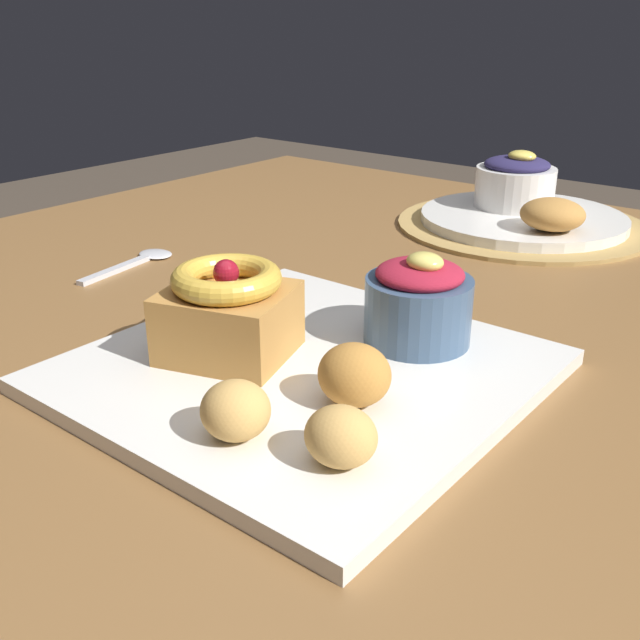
{
  "coord_description": "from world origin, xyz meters",
  "views": [
    {
      "loc": [
        0.29,
        -0.49,
        0.98
      ],
      "look_at": [
        -0.03,
        -0.1,
        0.77
      ],
      "focal_mm": 41.48,
      "sensor_mm": 36.0,
      "label": 1
    }
  ],
  "objects_px": {
    "fritter_middle": "(236,410)",
    "back_pastry": "(553,214)",
    "back_plate": "(523,218)",
    "fritter_front": "(354,375)",
    "fritter_back": "(341,436)",
    "spoon": "(139,260)",
    "front_plate": "(303,371)",
    "berry_ramekin": "(418,302)",
    "back_ramekin": "(515,182)",
    "cake_slice": "(228,312)"
  },
  "relations": [
    {
      "from": "fritter_middle",
      "to": "back_pastry",
      "type": "distance_m",
      "value": 0.54
    },
    {
      "from": "back_plate",
      "to": "fritter_front",
      "type": "bearing_deg",
      "value": -77.45
    },
    {
      "from": "fritter_back",
      "to": "back_pastry",
      "type": "bearing_deg",
      "value": 100.13
    },
    {
      "from": "spoon",
      "to": "front_plate",
      "type": "bearing_deg",
      "value": -115.9
    },
    {
      "from": "berry_ramekin",
      "to": "back_ramekin",
      "type": "height_order",
      "value": "back_ramekin"
    },
    {
      "from": "fritter_back",
      "to": "back_pastry",
      "type": "relative_size",
      "value": 0.59
    },
    {
      "from": "cake_slice",
      "to": "fritter_front",
      "type": "bearing_deg",
      "value": -0.98
    },
    {
      "from": "berry_ramekin",
      "to": "spoon",
      "type": "relative_size",
      "value": 0.65
    },
    {
      "from": "fritter_back",
      "to": "back_plate",
      "type": "distance_m",
      "value": 0.59
    },
    {
      "from": "spoon",
      "to": "cake_slice",
      "type": "bearing_deg",
      "value": -123.3
    },
    {
      "from": "fritter_front",
      "to": "back_pastry",
      "type": "relative_size",
      "value": 0.67
    },
    {
      "from": "fritter_front",
      "to": "back_ramekin",
      "type": "distance_m",
      "value": 0.55
    },
    {
      "from": "berry_ramekin",
      "to": "fritter_front",
      "type": "relative_size",
      "value": 1.68
    },
    {
      "from": "fritter_back",
      "to": "spoon",
      "type": "relative_size",
      "value": 0.34
    },
    {
      "from": "berry_ramekin",
      "to": "back_pastry",
      "type": "distance_m",
      "value": 0.35
    },
    {
      "from": "berry_ramekin",
      "to": "back_pastry",
      "type": "height_order",
      "value": "berry_ramekin"
    },
    {
      "from": "front_plate",
      "to": "fritter_back",
      "type": "relative_size",
      "value": 7.05
    },
    {
      "from": "berry_ramekin",
      "to": "fritter_back",
      "type": "distance_m",
      "value": 0.18
    },
    {
      "from": "spoon",
      "to": "fritter_back",
      "type": "bearing_deg",
      "value": -122.51
    },
    {
      "from": "front_plate",
      "to": "fritter_back",
      "type": "xyz_separation_m",
      "value": [
        0.1,
        -0.08,
        0.02
      ]
    },
    {
      "from": "fritter_middle",
      "to": "spoon",
      "type": "height_order",
      "value": "fritter_middle"
    },
    {
      "from": "back_plate",
      "to": "cake_slice",
      "type": "bearing_deg",
      "value": -90.47
    },
    {
      "from": "back_pastry",
      "to": "back_plate",
      "type": "bearing_deg",
      "value": 139.06
    },
    {
      "from": "berry_ramekin",
      "to": "back_ramekin",
      "type": "xyz_separation_m",
      "value": [
        -0.12,
        0.42,
        0.0
      ]
    },
    {
      "from": "back_plate",
      "to": "back_ramekin",
      "type": "relative_size",
      "value": 2.51
    },
    {
      "from": "fritter_front",
      "to": "back_ramekin",
      "type": "height_order",
      "value": "back_ramekin"
    },
    {
      "from": "back_ramekin",
      "to": "fritter_middle",
      "type": "bearing_deg",
      "value": -79.95
    },
    {
      "from": "fritter_back",
      "to": "back_ramekin",
      "type": "height_order",
      "value": "back_ramekin"
    },
    {
      "from": "back_ramekin",
      "to": "spoon",
      "type": "bearing_deg",
      "value": -119.46
    },
    {
      "from": "cake_slice",
      "to": "fritter_middle",
      "type": "xyz_separation_m",
      "value": [
        0.09,
        -0.08,
        -0.02
      ]
    },
    {
      "from": "fritter_back",
      "to": "spoon",
      "type": "xyz_separation_m",
      "value": [
        -0.41,
        0.18,
        -0.03
      ]
    },
    {
      "from": "cake_slice",
      "to": "fritter_middle",
      "type": "distance_m",
      "value": 0.12
    },
    {
      "from": "berry_ramekin",
      "to": "back_plate",
      "type": "height_order",
      "value": "berry_ramekin"
    },
    {
      "from": "berry_ramekin",
      "to": "fritter_middle",
      "type": "height_order",
      "value": "berry_ramekin"
    },
    {
      "from": "front_plate",
      "to": "back_plate",
      "type": "height_order",
      "value": "back_plate"
    },
    {
      "from": "front_plate",
      "to": "back_ramekin",
      "type": "distance_m",
      "value": 0.52
    },
    {
      "from": "front_plate",
      "to": "cake_slice",
      "type": "xyz_separation_m",
      "value": [
        -0.05,
        -0.02,
        0.04
      ]
    },
    {
      "from": "back_pastry",
      "to": "front_plate",
      "type": "bearing_deg",
      "value": -90.8
    },
    {
      "from": "berry_ramekin",
      "to": "back_ramekin",
      "type": "relative_size",
      "value": 0.83
    },
    {
      "from": "back_pastry",
      "to": "spoon",
      "type": "height_order",
      "value": "back_pastry"
    },
    {
      "from": "back_pastry",
      "to": "fritter_middle",
      "type": "bearing_deg",
      "value": -87.14
    },
    {
      "from": "fritter_back",
      "to": "spoon",
      "type": "distance_m",
      "value": 0.45
    },
    {
      "from": "fritter_middle",
      "to": "back_plate",
      "type": "bearing_deg",
      "value": 97.99
    },
    {
      "from": "berry_ramekin",
      "to": "back_plate",
      "type": "bearing_deg",
      "value": 103.14
    },
    {
      "from": "front_plate",
      "to": "fritter_middle",
      "type": "bearing_deg",
      "value": -72.06
    },
    {
      "from": "back_ramekin",
      "to": "spoon",
      "type": "relative_size",
      "value": 0.79
    },
    {
      "from": "berry_ramekin",
      "to": "back_plate",
      "type": "relative_size",
      "value": 0.33
    },
    {
      "from": "front_plate",
      "to": "fritter_front",
      "type": "relative_size",
      "value": 6.2
    },
    {
      "from": "back_plate",
      "to": "spoon",
      "type": "bearing_deg",
      "value": -123.84
    },
    {
      "from": "cake_slice",
      "to": "back_pastry",
      "type": "bearing_deg",
      "value": 82.59
    }
  ]
}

